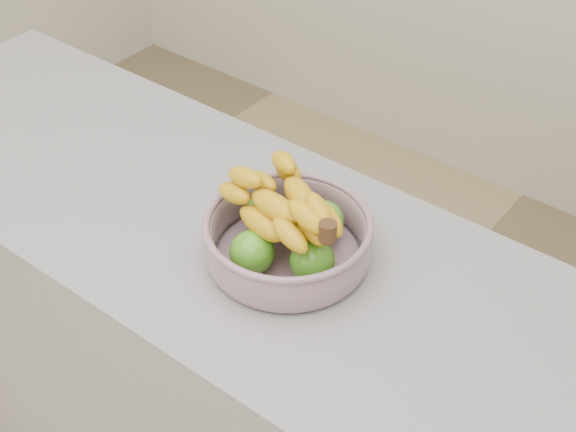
{
  "coord_description": "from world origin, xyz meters",
  "views": [
    {
      "loc": [
        0.78,
        -0.47,
        1.89
      ],
      "look_at": [
        0.11,
        0.39,
        1.0
      ],
      "focal_mm": 50.0,
      "sensor_mm": 36.0,
      "label": 1
    }
  ],
  "objects": [
    {
      "name": "counter",
      "position": [
        0.0,
        0.39,
        0.45
      ],
      "size": [
        2.0,
        0.6,
        0.9
      ],
      "primitive_type": "cube",
      "color": "gray",
      "rests_on": "ground"
    },
    {
      "name": "fruit_bowl",
      "position": [
        0.11,
        0.39,
        0.96
      ],
      "size": [
        0.3,
        0.3,
        0.16
      ],
      "rotation": [
        0.0,
        0.0,
        -0.32
      ],
      "color": "#9FA9BF",
      "rests_on": "counter"
    }
  ]
}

